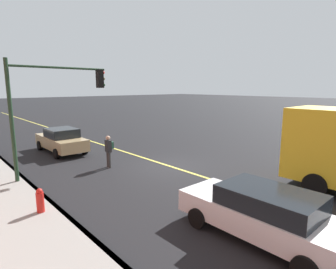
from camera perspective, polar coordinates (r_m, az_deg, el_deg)
ground at (r=14.47m, az=0.12°, el=-6.58°), size 200.00×200.00×0.00m
curb_edge at (r=11.45m, az=-24.63°, el=-11.68°), size 80.00×0.16×0.15m
lane_stripe_center at (r=14.47m, az=0.12°, el=-6.56°), size 80.00×0.16×0.01m
car_white at (r=8.07m, az=19.22°, el=-15.19°), size 4.66×1.89×1.46m
car_tan at (r=18.55m, az=-21.40°, el=-1.10°), size 4.51×1.93×1.54m
pedestrian_with_backpack at (r=14.31m, az=-12.28°, el=-3.00°), size 0.42×0.40×1.66m
traffic_light_mast at (r=13.33m, az=-22.81°, el=7.16°), size 0.28×4.43×5.26m
fire_hydrant at (r=9.89m, az=-25.14°, el=-12.75°), size 0.24×0.24×0.94m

